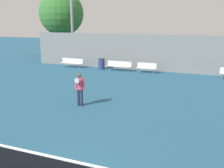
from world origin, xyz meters
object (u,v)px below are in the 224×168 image
object	(u,v)px
bench_courtside_near	(119,65)
tree_green_tall	(61,14)
light_pole_near_left	(71,2)
tennis_player	(80,88)
trash_bin	(101,64)
bench_adjacent_court	(147,67)
bench_by_gate	(72,62)

from	to	relation	value
bench_courtside_near	tree_green_tall	world-z (taller)	tree_green_tall
light_pole_near_left	tennis_player	bearing A→B (deg)	-58.52
tree_green_tall	trash_bin	bearing A→B (deg)	-36.60
tree_green_tall	light_pole_near_left	bearing A→B (deg)	-47.11
bench_courtside_near	bench_adjacent_court	distance (m)	2.40
trash_bin	tennis_player	bearing A→B (deg)	-71.92
bench_courtside_near	bench_adjacent_court	size ratio (longest dim) A/B	1.34
bench_courtside_near	bench_by_gate	xyz separation A→B (m)	(-4.58, -0.00, -0.00)
light_pole_near_left	tree_green_tall	size ratio (longest dim) A/B	1.33
bench_courtside_near	light_pole_near_left	size ratio (longest dim) A/B	0.22
bench_courtside_near	trash_bin	size ratio (longest dim) A/B	2.30
bench_adjacent_court	trash_bin	xyz separation A→B (m)	(-4.11, 0.16, -0.03)
bench_adjacent_court	tree_green_tall	bearing A→B (deg)	153.83
bench_by_gate	light_pole_near_left	world-z (taller)	light_pole_near_left
bench_courtside_near	tree_green_tall	xyz separation A→B (m)	(-9.10, 5.65, 4.45)
bench_by_gate	tree_green_tall	bearing A→B (deg)	128.67
trash_bin	tree_green_tall	distance (m)	10.24
bench_courtside_near	bench_by_gate	size ratio (longest dim) A/B	1.01
tennis_player	tree_green_tall	world-z (taller)	tree_green_tall
bench_by_gate	trash_bin	world-z (taller)	trash_bin
light_pole_near_left	tree_green_tall	distance (m)	5.47
bench_by_gate	light_pole_near_left	xyz separation A→B (m)	(-0.85, 1.70, 5.36)
tennis_player	bench_adjacent_court	distance (m)	9.61
trash_bin	bench_courtside_near	bearing A→B (deg)	-5.38
bench_by_gate	tennis_player	bearing A→B (deg)	-57.70
bench_adjacent_court	bench_by_gate	xyz separation A→B (m)	(-6.98, 0.00, 0.00)
bench_adjacent_court	tree_green_tall	xyz separation A→B (m)	(-11.50, 5.65, 4.46)
tennis_player	light_pole_near_left	bearing A→B (deg)	121.28
tennis_player	bench_by_gate	distance (m)	11.31
bench_courtside_near	tree_green_tall	size ratio (longest dim) A/B	0.29
tennis_player	light_pole_near_left	xyz separation A→B (m)	(-6.89, 11.25, 4.93)
bench_courtside_near	bench_adjacent_court	xyz separation A→B (m)	(2.40, -0.00, -0.00)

